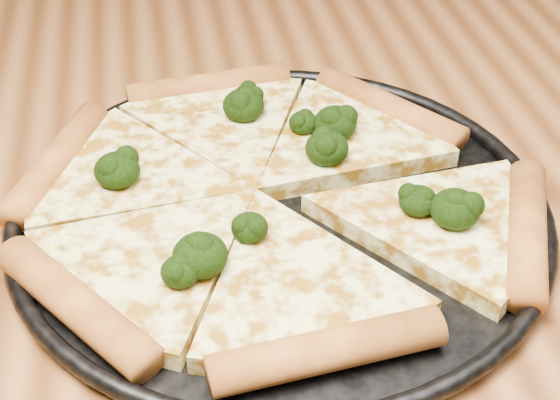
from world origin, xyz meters
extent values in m
cube|color=brown|center=(0.00, 0.00, 0.73)|extent=(1.20, 0.90, 0.04)
cube|color=brown|center=(0.54, 0.39, 0.35)|extent=(0.06, 0.06, 0.71)
cylinder|color=black|center=(0.08, 0.00, 0.75)|extent=(0.37, 0.37, 0.01)
torus|color=black|center=(0.08, 0.00, 0.76)|extent=(0.38, 0.38, 0.01)
cylinder|color=#CD7A33|center=(0.19, 0.10, 0.77)|extent=(0.10, 0.13, 0.03)
cylinder|color=#CD7A33|center=(0.05, 0.16, 0.77)|extent=(0.14, 0.04, 0.03)
cylinder|color=#CD7A33|center=(-0.07, 0.07, 0.77)|extent=(0.08, 0.14, 0.03)
cylinder|color=#CD7A33|center=(-0.06, -0.09, 0.77)|extent=(0.10, 0.13, 0.03)
cylinder|color=#CD7A33|center=(0.09, -0.15, 0.77)|extent=(0.14, 0.04, 0.03)
cylinder|color=#CD7A33|center=(0.24, -0.07, 0.77)|extent=(0.08, 0.14, 0.03)
ellipsoid|color=black|center=(0.13, 0.03, 0.78)|extent=(0.03, 0.03, 0.02)
ellipsoid|color=black|center=(0.08, 0.12, 0.78)|extent=(0.03, 0.03, 0.02)
ellipsoid|color=black|center=(0.01, -0.08, 0.78)|extent=(0.02, 0.02, 0.02)
ellipsoid|color=black|center=(0.07, 0.10, 0.78)|extent=(0.03, 0.03, 0.03)
ellipsoid|color=black|center=(0.12, 0.08, 0.78)|extent=(0.02, 0.02, 0.02)
ellipsoid|color=black|center=(0.17, -0.04, 0.78)|extent=(0.03, 0.03, 0.02)
ellipsoid|color=black|center=(0.19, -0.05, 0.78)|extent=(0.03, 0.03, 0.03)
ellipsoid|color=black|center=(0.14, 0.07, 0.78)|extent=(0.03, 0.03, 0.03)
ellipsoid|color=black|center=(0.06, -0.04, 0.78)|extent=(0.02, 0.02, 0.02)
ellipsoid|color=black|center=(-0.03, 0.03, 0.78)|extent=(0.03, 0.03, 0.02)
ellipsoid|color=black|center=(0.02, -0.07, 0.78)|extent=(0.04, 0.04, 0.03)
camera|label=1|loc=(0.01, -0.45, 1.12)|focal=52.39mm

